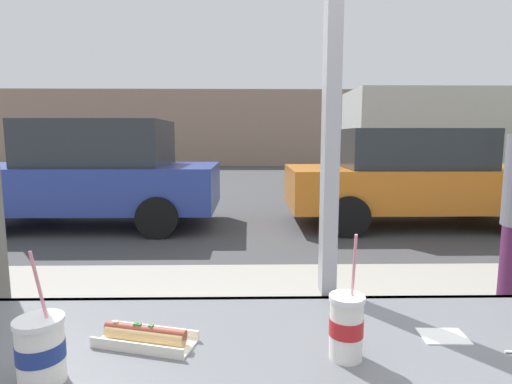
% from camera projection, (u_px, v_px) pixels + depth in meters
% --- Properties ---
extents(ground_plane, '(60.00, 60.00, 0.00)m').
position_uv_depth(ground_plane, '(261.00, 204.00, 9.40)').
color(ground_plane, '#424244').
extents(sidewalk_strip, '(16.00, 2.80, 0.15)m').
position_uv_depth(sidewalk_strip, '(286.00, 332.00, 3.05)').
color(sidewalk_strip, '#9E998E').
rests_on(sidewalk_strip, ground).
extents(window_wall, '(3.12, 0.20, 2.90)m').
position_uv_depth(window_wall, '(333.00, 41.00, 1.31)').
color(window_wall, '#56544F').
rests_on(window_wall, ground).
extents(building_facade_far, '(28.00, 1.20, 4.02)m').
position_uv_depth(building_facade_far, '(254.00, 128.00, 21.91)').
color(building_facade_far, gray).
rests_on(building_facade_far, ground).
extents(soda_cup_left, '(0.09, 0.09, 0.32)m').
position_uv_depth(soda_cup_left, '(346.00, 326.00, 0.98)').
color(soda_cup_left, silver).
rests_on(soda_cup_left, window_counter).
extents(soda_cup_right, '(0.10, 0.10, 0.31)m').
position_uv_depth(soda_cup_right, '(41.00, 349.00, 0.89)').
color(soda_cup_right, white).
rests_on(soda_cup_right, window_counter).
extents(hotdog_tray_far, '(0.28, 0.17, 0.05)m').
position_uv_depth(hotdog_tray_far, '(145.00, 336.00, 1.06)').
color(hotdog_tray_far, silver).
rests_on(hotdog_tray_far, window_counter).
extents(napkin_wrapper, '(0.12, 0.10, 0.00)m').
position_uv_depth(napkin_wrapper, '(443.00, 336.00, 1.10)').
color(napkin_wrapper, white).
rests_on(napkin_wrapper, window_counter).
extents(parked_car_blue, '(4.32, 2.03, 1.81)m').
position_uv_depth(parked_car_blue, '(94.00, 174.00, 6.95)').
color(parked_car_blue, '#283D93').
rests_on(parked_car_blue, ground).
extents(parked_car_orange, '(4.41, 1.99, 1.67)m').
position_uv_depth(parked_car_orange, '(413.00, 176.00, 7.05)').
color(parked_car_orange, orange).
rests_on(parked_car_orange, ground).
extents(box_truck, '(6.74, 2.44, 2.81)m').
position_uv_depth(box_truck, '(465.00, 136.00, 11.37)').
color(box_truck, beige).
rests_on(box_truck, ground).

